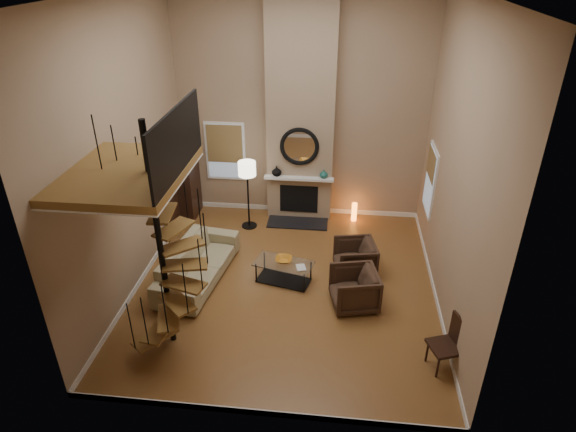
# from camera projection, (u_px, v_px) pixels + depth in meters

# --- Properties ---
(ground) EXTENTS (6.00, 6.50, 0.01)m
(ground) POSITION_uv_depth(u_px,v_px,m) (286.00, 285.00, 10.15)
(ground) COLOR #986531
(ground) RESTS_ON ground
(back_wall) EXTENTS (6.00, 0.02, 5.50)m
(back_wall) POSITION_uv_depth(u_px,v_px,m) (301.00, 109.00, 11.65)
(back_wall) COLOR tan
(back_wall) RESTS_ON ground
(front_wall) EXTENTS (6.00, 0.02, 5.50)m
(front_wall) POSITION_uv_depth(u_px,v_px,m) (255.00, 262.00, 5.99)
(front_wall) COLOR tan
(front_wall) RESTS_ON ground
(left_wall) EXTENTS (0.02, 6.50, 5.50)m
(left_wall) POSITION_uv_depth(u_px,v_px,m) (125.00, 154.00, 9.11)
(left_wall) COLOR tan
(left_wall) RESTS_ON ground
(right_wall) EXTENTS (0.02, 6.50, 5.50)m
(right_wall) POSITION_uv_depth(u_px,v_px,m) (457.00, 168.00, 8.53)
(right_wall) COLOR tan
(right_wall) RESTS_ON ground
(baseboard_back) EXTENTS (6.00, 0.02, 0.12)m
(baseboard_back) POSITION_uv_depth(u_px,v_px,m) (300.00, 209.00, 12.94)
(baseboard_back) COLOR white
(baseboard_back) RESTS_ON ground
(baseboard_front) EXTENTS (6.00, 0.02, 0.12)m
(baseboard_front) POSITION_uv_depth(u_px,v_px,m) (261.00, 413.00, 7.29)
(baseboard_front) COLOR white
(baseboard_front) RESTS_ON ground
(baseboard_left) EXTENTS (0.02, 6.50, 0.12)m
(baseboard_left) POSITION_uv_depth(u_px,v_px,m) (145.00, 273.00, 10.40)
(baseboard_left) COLOR white
(baseboard_left) RESTS_ON ground
(baseboard_right) EXTENTS (0.02, 6.50, 0.12)m
(baseboard_right) POSITION_uv_depth(u_px,v_px,m) (435.00, 292.00, 9.82)
(baseboard_right) COLOR white
(baseboard_right) RESTS_ON ground
(chimney_breast) EXTENTS (1.60, 0.38, 5.50)m
(chimney_breast) POSITION_uv_depth(u_px,v_px,m) (301.00, 111.00, 11.49)
(chimney_breast) COLOR #998063
(chimney_breast) RESTS_ON ground
(hearth) EXTENTS (1.50, 0.60, 0.04)m
(hearth) POSITION_uv_depth(u_px,v_px,m) (298.00, 223.00, 12.37)
(hearth) COLOR black
(hearth) RESTS_ON ground
(firebox) EXTENTS (0.95, 0.02, 0.72)m
(firebox) POSITION_uv_depth(u_px,v_px,m) (299.00, 199.00, 12.37)
(firebox) COLOR black
(firebox) RESTS_ON chimney_breast
(mantel) EXTENTS (1.70, 0.18, 0.06)m
(mantel) POSITION_uv_depth(u_px,v_px,m) (299.00, 178.00, 12.01)
(mantel) COLOR white
(mantel) RESTS_ON chimney_breast
(mirror_frame) EXTENTS (0.94, 0.10, 0.94)m
(mirror_frame) POSITION_uv_depth(u_px,v_px,m) (299.00, 147.00, 11.68)
(mirror_frame) COLOR black
(mirror_frame) RESTS_ON chimney_breast
(mirror_disc) EXTENTS (0.80, 0.01, 0.80)m
(mirror_disc) POSITION_uv_depth(u_px,v_px,m) (299.00, 146.00, 11.69)
(mirror_disc) COLOR white
(mirror_disc) RESTS_ON chimney_breast
(vase_left) EXTENTS (0.24, 0.24, 0.25)m
(vase_left) POSITION_uv_depth(u_px,v_px,m) (277.00, 171.00, 12.03)
(vase_left) COLOR black
(vase_left) RESTS_ON mantel
(vase_right) EXTENTS (0.20, 0.20, 0.21)m
(vase_right) POSITION_uv_depth(u_px,v_px,m) (324.00, 174.00, 11.92)
(vase_right) COLOR #1A5B54
(vase_right) RESTS_ON mantel
(window_back) EXTENTS (1.02, 0.06, 1.52)m
(window_back) POSITION_uv_depth(u_px,v_px,m) (225.00, 151.00, 12.36)
(window_back) COLOR white
(window_back) RESTS_ON back_wall
(window_right) EXTENTS (0.06, 1.02, 1.52)m
(window_right) POSITION_uv_depth(u_px,v_px,m) (430.00, 179.00, 10.81)
(window_right) COLOR white
(window_right) RESTS_ON right_wall
(entry_door) EXTENTS (0.10, 1.05, 2.16)m
(entry_door) POSITION_uv_depth(u_px,v_px,m) (169.00, 194.00, 11.49)
(entry_door) COLOR white
(entry_door) RESTS_ON ground
(loft) EXTENTS (1.70, 2.20, 1.09)m
(loft) POSITION_uv_depth(u_px,v_px,m) (133.00, 170.00, 7.22)
(loft) COLOR olive
(loft) RESTS_ON left_wall
(spiral_stair) EXTENTS (1.47, 1.47, 4.06)m
(spiral_stair) POSITION_uv_depth(u_px,v_px,m) (163.00, 254.00, 7.90)
(spiral_stair) COLOR black
(spiral_stair) RESTS_ON ground
(hutch) EXTENTS (0.40, 0.85, 1.91)m
(hutch) POSITION_uv_depth(u_px,v_px,m) (188.00, 181.00, 12.37)
(hutch) COLOR black
(hutch) RESTS_ON ground
(sofa) EXTENTS (1.29, 2.57, 0.72)m
(sofa) POSITION_uv_depth(u_px,v_px,m) (197.00, 263.00, 10.16)
(sofa) COLOR tan
(sofa) RESTS_ON ground
(armchair_near) EXTENTS (0.97, 0.95, 0.75)m
(armchair_near) POSITION_uv_depth(u_px,v_px,m) (358.00, 258.00, 10.38)
(armchair_near) COLOR #3C281B
(armchair_near) RESTS_ON ground
(armchair_far) EXTENTS (1.03, 1.01, 0.79)m
(armchair_far) POSITION_uv_depth(u_px,v_px,m) (358.00, 289.00, 9.45)
(armchair_far) COLOR #3C281B
(armchair_far) RESTS_ON ground
(coffee_table) EXTENTS (1.29, 0.86, 0.45)m
(coffee_table) POSITION_uv_depth(u_px,v_px,m) (284.00, 270.00, 10.12)
(coffee_table) COLOR silver
(coffee_table) RESTS_ON ground
(bowl) EXTENTS (0.35, 0.35, 0.09)m
(bowl) POSITION_uv_depth(u_px,v_px,m) (284.00, 260.00, 10.07)
(bowl) COLOR orange
(bowl) RESTS_ON coffee_table
(book) EXTENTS (0.24, 0.28, 0.02)m
(book) POSITION_uv_depth(u_px,v_px,m) (300.00, 268.00, 9.87)
(book) COLOR gray
(book) RESTS_ON coffee_table
(floor_lamp) EXTENTS (0.42, 0.42, 1.73)m
(floor_lamp) POSITION_uv_depth(u_px,v_px,m) (247.00, 174.00, 11.60)
(floor_lamp) COLOR black
(floor_lamp) RESTS_ON ground
(accent_lamp) EXTENTS (0.13, 0.13, 0.47)m
(accent_lamp) POSITION_uv_depth(u_px,v_px,m) (354.00, 212.00, 12.40)
(accent_lamp) COLOR orange
(accent_lamp) RESTS_ON ground
(side_chair) EXTENTS (0.60, 0.60, 0.99)m
(side_chair) POSITION_uv_depth(u_px,v_px,m) (450.00, 342.00, 7.93)
(side_chair) COLOR black
(side_chair) RESTS_ON ground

